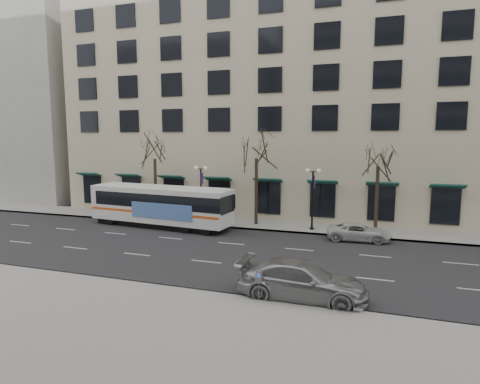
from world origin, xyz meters
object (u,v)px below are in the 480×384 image
at_px(white_pickup, 359,232).
at_px(pay_station, 259,279).
at_px(silver_car, 302,280).
at_px(lamp_post_right, 313,196).
at_px(city_bus, 161,205).
at_px(tree_far_mid, 256,147).
at_px(lamp_post_left, 201,191).
at_px(tree_far_right, 379,154).
at_px(tree_far_left, 154,149).

bearing_deg(white_pickup, pay_station, 159.97).
bearing_deg(white_pickup, silver_car, 166.54).
bearing_deg(lamp_post_right, silver_car, -83.49).
bearing_deg(city_bus, tree_far_mid, 26.80).
bearing_deg(white_pickup, lamp_post_left, 78.16).
bearing_deg(silver_car, city_bus, 50.42).
height_order(tree_far_right, pay_station, tree_far_right).
relative_size(tree_far_left, silver_car, 1.35).
height_order(city_bus, pay_station, city_bus).
bearing_deg(tree_far_right, white_pickup, -114.62).
bearing_deg(city_bus, tree_far_left, 132.48).
bearing_deg(tree_far_right, silver_car, -102.58).
bearing_deg(lamp_post_right, lamp_post_left, 180.00).
bearing_deg(lamp_post_left, city_bus, -138.64).
height_order(tree_far_right, lamp_post_left, tree_far_right).
bearing_deg(tree_far_right, pay_station, -107.82).
bearing_deg(silver_car, lamp_post_left, 39.18).
distance_m(tree_far_right, silver_car, 16.33).
xyz_separation_m(lamp_post_left, pay_station, (9.82, -15.50, -1.79)).
bearing_deg(tree_far_right, tree_far_left, 180.00).
height_order(tree_far_left, silver_car, tree_far_left).
relative_size(tree_far_mid, lamp_post_right, 1.64).
distance_m(tree_far_mid, lamp_post_right, 6.41).
height_order(tree_far_mid, white_pickup, tree_far_mid).
relative_size(lamp_post_right, pay_station, 3.76).
distance_m(tree_far_left, lamp_post_left, 6.29).
relative_size(silver_car, white_pickup, 1.33).
height_order(tree_far_left, white_pickup, tree_far_left).
distance_m(lamp_post_left, lamp_post_right, 10.00).
relative_size(city_bus, white_pickup, 2.85).
xyz_separation_m(lamp_post_right, silver_car, (1.64, -14.40, -2.05)).
distance_m(lamp_post_right, pay_station, 15.61).
height_order(tree_far_mid, silver_car, tree_far_mid).
xyz_separation_m(tree_far_right, pay_station, (-5.17, -16.10, -5.27)).
distance_m(tree_far_mid, silver_car, 17.47).
distance_m(tree_far_mid, pay_station, 17.77).
xyz_separation_m(tree_far_right, silver_car, (-3.35, -15.00, -5.52)).
xyz_separation_m(lamp_post_left, white_pickup, (13.80, -2.00, -2.30)).
bearing_deg(pay_station, tree_far_right, 67.35).
distance_m(tree_far_left, tree_far_mid, 10.00).
xyz_separation_m(tree_far_left, tree_far_mid, (10.00, 0.00, 0.21)).
bearing_deg(white_pickup, lamp_post_right, 58.64).
bearing_deg(white_pickup, city_bus, 87.84).
relative_size(tree_far_right, white_pickup, 1.73).
bearing_deg(white_pickup, tree_far_right, -28.22).
height_order(tree_far_left, tree_far_right, tree_far_left).
height_order(city_bus, silver_car, city_bus).
bearing_deg(tree_far_mid, tree_far_right, -0.00).
bearing_deg(lamp_post_left, pay_station, -57.65).
height_order(tree_far_right, silver_car, tree_far_right).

